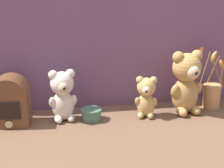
% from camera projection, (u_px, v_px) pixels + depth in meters
% --- Properties ---
extents(ground_plane, '(4.00, 4.00, 0.00)m').
position_uv_depth(ground_plane, '(113.00, 118.00, 1.57)').
color(ground_plane, brown).
extents(backdrop_wall, '(1.48, 0.02, 0.65)m').
position_uv_depth(backdrop_wall, '(107.00, 42.00, 1.63)').
color(backdrop_wall, '#704C70').
rests_on(backdrop_wall, ground).
extents(teddy_bear_large, '(0.17, 0.15, 0.30)m').
position_uv_depth(teddy_bear_large, '(186.00, 81.00, 1.59)').
color(teddy_bear_large, tan).
rests_on(teddy_bear_large, ground).
extents(teddy_bear_medium, '(0.13, 0.12, 0.24)m').
position_uv_depth(teddy_bear_medium, '(63.00, 94.00, 1.52)').
color(teddy_bear_medium, beige).
rests_on(teddy_bear_medium, ground).
extents(teddy_bear_small, '(0.11, 0.10, 0.19)m').
position_uv_depth(teddy_bear_small, '(146.00, 96.00, 1.57)').
color(teddy_bear_small, tan).
rests_on(teddy_bear_small, ground).
extents(flower_vase, '(0.15, 0.17, 0.30)m').
position_uv_depth(flower_vase, '(212.00, 91.00, 1.68)').
color(flower_vase, tan).
rests_on(flower_vase, ground).
extents(vintage_radio, '(0.17, 0.14, 0.22)m').
position_uv_depth(vintage_radio, '(10.00, 101.00, 1.49)').
color(vintage_radio, brown).
rests_on(vintage_radio, ground).
extents(decorative_tin_tall, '(0.09, 0.09, 0.05)m').
position_uv_depth(decorative_tin_tall, '(91.00, 114.00, 1.55)').
color(decorative_tin_tall, '#47705B').
rests_on(decorative_tin_tall, ground).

